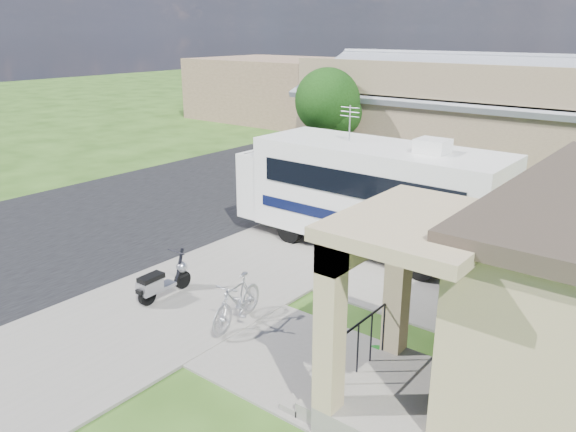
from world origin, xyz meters
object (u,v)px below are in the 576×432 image
Objects in this scene: scooter at (161,282)px; garden_hose at (377,357)px; shrub at (506,275)px; pickup_truck at (336,142)px; van at (399,125)px; bicycle at (237,304)px; motorhome at (369,191)px.

garden_hose is at bearing 7.38° from scooter.
pickup_truck is (-11.51, 11.60, -0.62)m from shrub.
pickup_truck is 1.07× the size of van.
shrub is 5.26m from bicycle.
garden_hose is at bearing -128.95° from shrub.
shrub is 2.84m from garden_hose.
bicycle is (0.18, -5.47, -1.15)m from motorhome.
garden_hose is (5.09, 0.85, -0.36)m from scooter.
garden_hose is (3.11, -4.82, -1.57)m from motorhome.
van is at bearing 115.03° from motorhome.
pickup_truck is at bearing 106.25° from bicycle.
van is (-6.99, 15.14, -0.80)m from motorhome.
motorhome is at bearing 122.88° from garden_hose.
shrub is 1.70× the size of bicycle.
motorhome is 11.10m from pickup_truck.
garden_hose is at bearing 129.29° from pickup_truck.
van is (-0.15, 6.44, -0.02)m from pickup_truck.
motorhome is at bearing 131.09° from pickup_truck.
bicycle reaches higher than garden_hose.
motorhome reaches higher than van.
shrub is 1.93× the size of scooter.
pickup_truck is at bearing 106.59° from scooter.
pickup_truck reaches higher than scooter.
scooter is at bearing -72.08° from van.
pickup_truck reaches higher than garden_hose.
scooter is 3.61× the size of garden_hose.
motorhome is 1.19× the size of pickup_truck.
shrub reaches higher than van.
pickup_truck is 15.16× the size of garden_hose.
motorhome reaches higher than garden_hose.
motorhome is 5.59m from bicycle.
shrub is at bearing -31.56° from motorhome.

